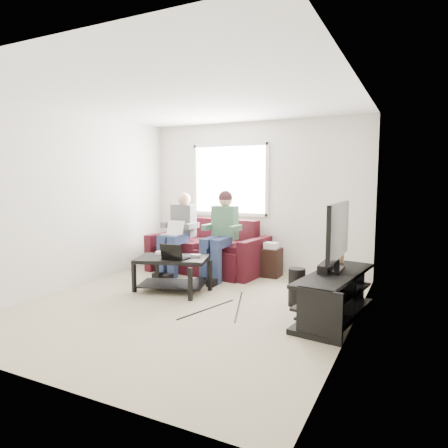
# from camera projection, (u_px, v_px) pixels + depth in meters

# --- Properties ---
(floor) EXTENTS (4.50, 4.50, 0.00)m
(floor) POSITION_uv_depth(u_px,v_px,m) (190.00, 304.00, 5.17)
(floor) COLOR #AFA788
(floor) RESTS_ON ground
(ceiling) EXTENTS (4.50, 4.50, 0.00)m
(ceiling) POSITION_uv_depth(u_px,v_px,m) (188.00, 98.00, 4.87)
(ceiling) COLOR white
(ceiling) RESTS_ON wall_back
(wall_back) EXTENTS (4.50, 0.00, 4.50)m
(wall_back) POSITION_uv_depth(u_px,v_px,m) (256.00, 197.00, 7.02)
(wall_back) COLOR silver
(wall_back) RESTS_ON floor
(wall_front) EXTENTS (4.50, 0.00, 4.50)m
(wall_front) POSITION_uv_depth(u_px,v_px,m) (34.00, 220.00, 3.01)
(wall_front) COLOR silver
(wall_front) RESTS_ON floor
(wall_left) EXTENTS (0.00, 4.50, 4.50)m
(wall_left) POSITION_uv_depth(u_px,v_px,m) (73.00, 200.00, 5.90)
(wall_left) COLOR silver
(wall_left) RESTS_ON floor
(wall_right) EXTENTS (0.00, 4.50, 4.50)m
(wall_right) POSITION_uv_depth(u_px,v_px,m) (354.00, 209.00, 4.14)
(wall_right) COLOR silver
(wall_right) RESTS_ON floor
(window) EXTENTS (1.48, 0.04, 1.28)m
(window) POSITION_uv_depth(u_px,v_px,m) (230.00, 180.00, 7.19)
(window) COLOR white
(window) RESTS_ON wall_back
(sofa) EXTENTS (2.02, 1.09, 0.91)m
(sofa) POSITION_uv_depth(u_px,v_px,m) (209.00, 253.00, 6.97)
(sofa) COLOR #3F0F17
(sofa) RESTS_ON floor
(person_left) EXTENTS (0.40, 0.70, 1.38)m
(person_left) POSITION_uv_depth(u_px,v_px,m) (179.00, 229.00, 6.78)
(person_left) COLOR navy
(person_left) RESTS_ON sofa
(person_right) EXTENTS (0.40, 0.71, 1.42)m
(person_right) POSITION_uv_depth(u_px,v_px,m) (221.00, 228.00, 6.44)
(person_right) COLOR navy
(person_right) RESTS_ON sofa
(laptop_silver) EXTENTS (0.33, 0.23, 0.24)m
(laptop_silver) POSITION_uv_depth(u_px,v_px,m) (173.00, 231.00, 6.62)
(laptop_silver) COLOR silver
(laptop_silver) RESTS_ON person_left
(coffee_table) EXTENTS (1.14, 0.90, 0.50)m
(coffee_table) POSITION_uv_depth(u_px,v_px,m) (172.00, 266.00, 5.71)
(coffee_table) COLOR black
(coffee_table) RESTS_ON floor
(laptop_black) EXTENTS (0.41, 0.37, 0.24)m
(laptop_black) POSITION_uv_depth(u_px,v_px,m) (176.00, 251.00, 5.56)
(laptop_black) COLOR black
(laptop_black) RESTS_ON coffee_table
(controller_a) EXTENTS (0.16, 0.13, 0.04)m
(controller_a) POSITION_uv_depth(u_px,v_px,m) (161.00, 253.00, 5.92)
(controller_a) COLOR silver
(controller_a) RESTS_ON coffee_table
(controller_b) EXTENTS (0.16, 0.12, 0.04)m
(controller_b) POSITION_uv_depth(u_px,v_px,m) (173.00, 253.00, 5.90)
(controller_b) COLOR black
(controller_b) RESTS_ON coffee_table
(controller_c) EXTENTS (0.16, 0.13, 0.04)m
(controller_c) POSITION_uv_depth(u_px,v_px,m) (195.00, 256.00, 5.70)
(controller_c) COLOR gray
(controller_c) RESTS_ON coffee_table
(tv_stand) EXTENTS (0.69, 1.65, 0.53)m
(tv_stand) POSITION_uv_depth(u_px,v_px,m) (334.00, 298.00, 4.64)
(tv_stand) COLOR black
(tv_stand) RESTS_ON floor
(tv) EXTENTS (0.12, 1.10, 0.81)m
(tv) POSITION_uv_depth(u_px,v_px,m) (338.00, 233.00, 4.65)
(tv) COLOR black
(tv) RESTS_ON tv_stand
(soundbar) EXTENTS (0.12, 0.50, 0.10)m
(soundbar) POSITION_uv_depth(u_px,v_px,m) (327.00, 266.00, 4.74)
(soundbar) COLOR black
(soundbar) RESTS_ON tv_stand
(drink_cup) EXTENTS (0.08, 0.08, 0.12)m
(drink_cup) POSITION_uv_depth(u_px,v_px,m) (341.00, 258.00, 5.18)
(drink_cup) COLOR #9C6A43
(drink_cup) RESTS_ON tv_stand
(console_white) EXTENTS (0.30, 0.22, 0.06)m
(console_white) POSITION_uv_depth(u_px,v_px,m) (327.00, 301.00, 4.28)
(console_white) COLOR silver
(console_white) RESTS_ON tv_stand
(console_grey) EXTENTS (0.34, 0.26, 0.08)m
(console_grey) POSITION_uv_depth(u_px,v_px,m) (339.00, 285.00, 4.90)
(console_grey) COLOR gray
(console_grey) RESTS_ON tv_stand
(console_black) EXTENTS (0.38, 0.30, 0.07)m
(console_black) POSITION_uv_depth(u_px,v_px,m) (334.00, 292.00, 4.59)
(console_black) COLOR black
(console_black) RESTS_ON tv_stand
(subwoofer) EXTENTS (0.21, 0.21, 0.49)m
(subwoofer) POSITION_uv_depth(u_px,v_px,m) (297.00, 287.00, 5.06)
(subwoofer) COLOR black
(subwoofer) RESTS_ON floor
(keyboard_floor) EXTENTS (0.25, 0.52, 0.03)m
(keyboard_floor) POSITION_uv_depth(u_px,v_px,m) (309.00, 314.00, 4.73)
(keyboard_floor) COLOR black
(keyboard_floor) RESTS_ON floor
(end_table) EXTENTS (0.32, 0.32, 0.57)m
(end_table) POSITION_uv_depth(u_px,v_px,m) (271.00, 261.00, 6.60)
(end_table) COLOR black
(end_table) RESTS_ON floor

